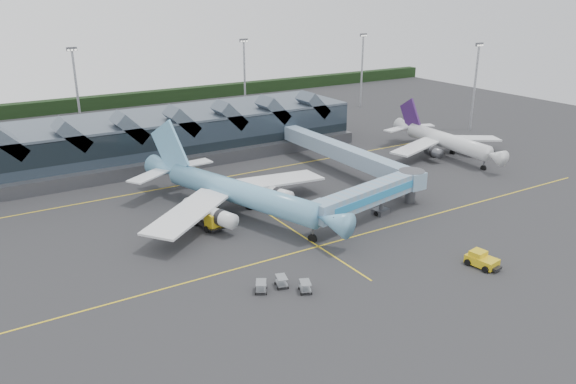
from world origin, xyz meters
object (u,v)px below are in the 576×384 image
regional_jet (444,140)px  jet_bridge (378,193)px  main_airliner (234,191)px  pushback_tug (482,260)px  fuel_truck (202,213)px

regional_jet → jet_bridge: (-35.88, -19.86, 0.51)m
main_airliner → regional_jet: (55.43, 7.20, -0.57)m
regional_jet → pushback_tug: bearing=-127.1°
pushback_tug → fuel_truck: bearing=119.5°
regional_jet → fuel_truck: regional_jet is taller
main_airliner → fuel_truck: 6.58m
main_airliner → fuel_truck: (-6.15, -0.65, -2.25)m
fuel_truck → pushback_tug: 42.20m
fuel_truck → pushback_tug: (26.14, -33.12, -0.99)m
jet_bridge → pushback_tug: size_ratio=5.38×
jet_bridge → regional_jet: bearing=17.4°
regional_jet → fuel_truck: (-61.58, -7.85, -1.69)m
jet_bridge → fuel_truck: (-25.70, 12.01, -2.19)m
main_airliner → fuel_truck: size_ratio=4.22×
main_airliner → regional_jet: main_airliner is taller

